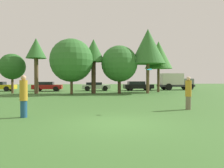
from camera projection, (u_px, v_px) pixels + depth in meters
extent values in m
plane|color=#3D6B2D|center=(118.00, 124.00, 7.90)|extent=(120.00, 120.00, 0.00)
cylinder|color=navy|center=(24.00, 109.00, 9.17)|extent=(0.28, 0.28, 0.72)
cylinder|color=#BF8C26|center=(24.00, 90.00, 9.15)|extent=(0.33, 0.33, 0.88)
sphere|color=tan|center=(23.00, 78.00, 9.14)|extent=(0.22, 0.22, 0.22)
cylinder|color=#726651|center=(188.00, 103.00, 11.52)|extent=(0.27, 0.27, 0.71)
cylinder|color=#BF8C26|center=(188.00, 88.00, 11.50)|extent=(0.32, 0.32, 0.86)
sphere|color=beige|center=(188.00, 79.00, 11.49)|extent=(0.22, 0.22, 0.22)
cylinder|color=#19B2D8|center=(150.00, 69.00, 10.63)|extent=(0.26, 0.25, 0.10)
cylinder|color=brown|center=(12.00, 84.00, 24.25)|extent=(0.26, 0.26, 2.24)
sphere|color=#286023|center=(12.00, 67.00, 24.20)|extent=(2.91, 2.91, 2.91)
cylinder|color=brown|center=(36.00, 76.00, 24.16)|extent=(0.45, 0.45, 3.98)
cone|color=#33702D|center=(36.00, 48.00, 24.09)|extent=(2.27, 2.27, 2.27)
cylinder|color=brown|center=(72.00, 83.00, 23.21)|extent=(0.29, 0.29, 2.36)
sphere|color=#33702D|center=(71.00, 60.00, 23.16)|extent=(4.67, 4.67, 4.67)
cylinder|color=#473323|center=(94.00, 78.00, 24.46)|extent=(0.50, 0.50, 3.61)
cone|color=#33702D|center=(94.00, 50.00, 24.39)|extent=(2.58, 2.58, 2.58)
cylinder|color=#473323|center=(119.00, 84.00, 24.26)|extent=(0.37, 0.37, 2.24)
sphere|color=#33702D|center=(119.00, 64.00, 24.21)|extent=(4.10, 4.10, 4.10)
cylinder|color=brown|center=(148.00, 79.00, 24.38)|extent=(0.37, 0.37, 3.36)
cone|color=#33702D|center=(148.00, 46.00, 24.29)|extent=(3.96, 3.96, 3.96)
cylinder|color=brown|center=(158.00, 80.00, 26.77)|extent=(0.31, 0.31, 2.94)
cone|color=#3D7F33|center=(158.00, 55.00, 26.69)|extent=(3.39, 3.39, 3.39)
cylinder|color=black|center=(11.00, 88.00, 29.70)|extent=(0.68, 0.20, 0.67)
cylinder|color=black|center=(6.00, 89.00, 28.05)|extent=(0.68, 0.20, 0.67)
cube|color=red|center=(48.00, 87.00, 28.83)|extent=(3.88, 1.92, 0.57)
cube|color=black|center=(45.00, 83.00, 28.78)|extent=(2.14, 1.68, 0.40)
cylinder|color=black|center=(58.00, 88.00, 29.91)|extent=(0.68, 0.22, 0.68)
cylinder|color=black|center=(56.00, 89.00, 28.06)|extent=(0.68, 0.22, 0.68)
cylinder|color=black|center=(40.00, 88.00, 29.61)|extent=(0.68, 0.22, 0.68)
cylinder|color=black|center=(37.00, 89.00, 27.76)|extent=(0.68, 0.22, 0.68)
cube|color=silver|center=(96.00, 87.00, 29.86)|extent=(3.91, 1.72, 0.52)
cube|color=black|center=(94.00, 84.00, 29.82)|extent=(2.16, 1.50, 0.36)
cylinder|color=black|center=(104.00, 88.00, 30.85)|extent=(0.69, 0.18, 0.69)
cylinder|color=black|center=(105.00, 88.00, 29.19)|extent=(0.69, 0.18, 0.69)
cylinder|color=black|center=(87.00, 88.00, 30.54)|extent=(0.69, 0.18, 0.69)
cylinder|color=black|center=(87.00, 89.00, 28.89)|extent=(0.69, 0.18, 0.69)
cube|color=black|center=(138.00, 86.00, 30.48)|extent=(4.16, 1.77, 0.58)
cube|color=black|center=(136.00, 83.00, 30.42)|extent=(2.30, 1.54, 0.43)
cylinder|color=black|center=(145.00, 88.00, 31.49)|extent=(0.67, 0.17, 0.67)
cylinder|color=black|center=(149.00, 88.00, 29.79)|extent=(0.67, 0.17, 0.67)
cylinder|color=black|center=(128.00, 88.00, 31.17)|extent=(0.67, 0.17, 0.67)
cylinder|color=black|center=(131.00, 88.00, 29.47)|extent=(0.67, 0.17, 0.67)
cube|color=#2D2D33|center=(176.00, 86.00, 32.16)|extent=(5.28, 1.99, 0.30)
cube|color=slate|center=(186.00, 82.00, 32.35)|extent=(1.71, 1.84, 0.90)
cube|color=beige|center=(171.00, 79.00, 32.05)|extent=(3.29, 1.96, 1.67)
cylinder|color=black|center=(184.00, 86.00, 33.34)|extent=(0.98, 0.29, 0.98)
cylinder|color=black|center=(190.00, 87.00, 31.45)|extent=(0.98, 0.29, 0.98)
cylinder|color=black|center=(164.00, 86.00, 32.93)|extent=(0.98, 0.29, 0.98)
cylinder|color=black|center=(169.00, 87.00, 31.04)|extent=(0.98, 0.29, 0.98)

